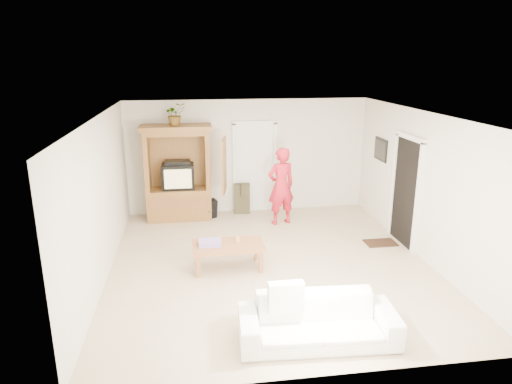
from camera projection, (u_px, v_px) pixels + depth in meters
The scene contains 19 objects.
floor at pixel (270, 264), 8.03m from camera, with size 6.00×6.00×0.00m, color tan.
ceiling at pixel (271, 115), 7.29m from camera, with size 6.00×6.00×0.00m, color white.
wall_back at pixel (248, 156), 10.51m from camera, with size 5.50×5.50×0.00m, color silver.
wall_front at pixel (320, 273), 4.81m from camera, with size 5.50×5.50×0.00m, color silver.
wall_left at pixel (101, 200), 7.28m from camera, with size 6.00×6.00×0.00m, color silver.
wall_right at pixel (424, 187), 8.04m from camera, with size 6.00×6.00×0.00m, color silver.
armoire at pixel (179, 179), 10.08m from camera, with size 1.82×1.14×2.10m.
door_back at pixel (255, 168), 10.58m from camera, with size 0.85×0.05×2.04m, color white.
doorway_right at pixel (406, 192), 8.68m from camera, with size 0.05×0.90×2.04m, color black.
framed_picture at pixel (381, 149), 9.75m from camera, with size 0.03×0.60×0.48m, color black.
doormat at pixel (380, 243), 8.91m from camera, with size 0.60×0.40×0.02m, color #382316.
plant at pixel (175, 114), 9.64m from camera, with size 0.43×0.37×0.48m, color #4C7238.
man at pixel (281, 186), 9.76m from camera, with size 0.62×0.40×1.69m, color red.
sofa at pixel (318, 321), 5.76m from camera, with size 2.00×0.78×0.58m, color white.
coffee_table at pixel (228, 247), 7.75m from camera, with size 1.22×0.68×0.45m.
towel at pixel (210, 243), 7.68m from camera, with size 0.38×0.28×0.08m, color #EB4EB2.
candle at pixel (237, 239), 7.79m from camera, with size 0.08×0.08×0.10m, color tan.
backpack_black at pixel (209, 209), 10.25m from camera, with size 0.34×0.20×0.42m, color black, non-canonical shape.
backpack_olive at pixel (242, 198), 10.61m from camera, with size 0.36×0.27×0.69m, color #47442B, non-canonical shape.
Camera 1 is at (-1.29, -7.23, 3.48)m, focal length 32.00 mm.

